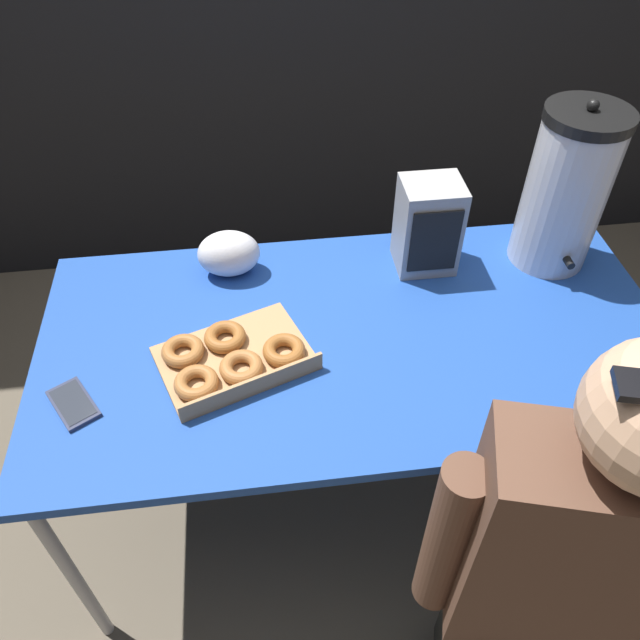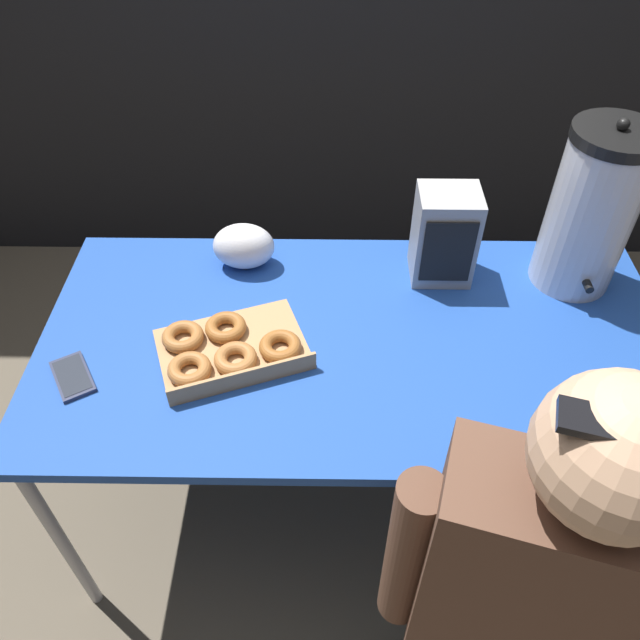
{
  "view_description": "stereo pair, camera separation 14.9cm",
  "coord_description": "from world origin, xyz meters",
  "px_view_note": "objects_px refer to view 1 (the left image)",
  "views": [
    {
      "loc": [
        -0.22,
        -1.05,
        1.85
      ],
      "look_at": [
        -0.09,
        0.0,
        0.8
      ],
      "focal_mm": 35.0,
      "sensor_mm": 36.0,
      "label": 1
    },
    {
      "loc": [
        -0.08,
        -1.06,
        1.85
      ],
      "look_at": [
        -0.09,
        0.0,
        0.8
      ],
      "focal_mm": 35.0,
      "sensor_mm": 36.0,
      "label": 2
    }
  ],
  "objects_px": {
    "cell_phone": "(73,404)",
    "person_seated": "(556,583)",
    "space_heater": "(428,226)",
    "donut_box": "(231,358)",
    "coffee_urn": "(566,190)"
  },
  "relations": [
    {
      "from": "cell_phone",
      "to": "person_seated",
      "type": "distance_m",
      "value": 1.08
    },
    {
      "from": "donut_box",
      "to": "coffee_urn",
      "type": "bearing_deg",
      "value": -1.54
    },
    {
      "from": "space_heater",
      "to": "person_seated",
      "type": "bearing_deg",
      "value": -85.43
    },
    {
      "from": "cell_phone",
      "to": "space_heater",
      "type": "distance_m",
      "value": 0.98
    },
    {
      "from": "coffee_urn",
      "to": "space_heater",
      "type": "relative_size",
      "value": 1.81
    },
    {
      "from": "donut_box",
      "to": "coffee_urn",
      "type": "height_order",
      "value": "coffee_urn"
    },
    {
      "from": "donut_box",
      "to": "space_heater",
      "type": "relative_size",
      "value": 1.59
    },
    {
      "from": "coffee_urn",
      "to": "space_heater",
      "type": "xyz_separation_m",
      "value": [
        -0.35,
        0.01,
        -0.09
      ]
    },
    {
      "from": "cell_phone",
      "to": "space_heater",
      "type": "xyz_separation_m",
      "value": [
        0.89,
        0.39,
        0.12
      ]
    },
    {
      "from": "donut_box",
      "to": "cell_phone",
      "type": "bearing_deg",
      "value": 172.28
    },
    {
      "from": "coffee_urn",
      "to": "donut_box",
      "type": "bearing_deg",
      "value": -161.53
    },
    {
      "from": "person_seated",
      "to": "cell_phone",
      "type": "bearing_deg",
      "value": -10.21
    },
    {
      "from": "donut_box",
      "to": "space_heater",
      "type": "distance_m",
      "value": 0.63
    },
    {
      "from": "space_heater",
      "to": "person_seated",
      "type": "relative_size",
      "value": 0.2
    },
    {
      "from": "donut_box",
      "to": "space_heater",
      "type": "height_order",
      "value": "space_heater"
    }
  ]
}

